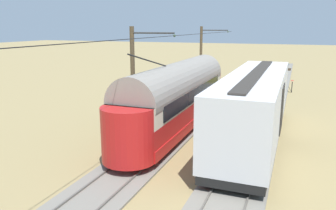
{
  "coord_description": "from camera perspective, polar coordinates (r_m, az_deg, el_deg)",
  "views": [
    {
      "loc": [
        -4.49,
        23.55,
        6.5
      ],
      "look_at": [
        2.51,
        5.29,
        1.93
      ],
      "focal_mm": 36.05,
      "sensor_mm": 36.0,
      "label": 1
    }
  ],
  "objects": [
    {
      "name": "ground_plane",
      "position": [
        24.83,
        9.81,
        -2.2
      ],
      "size": [
        220.0,
        220.0,
        0.0
      ],
      "primitive_type": "plane",
      "color": "#937F51"
    },
    {
      "name": "track_streetcar_siding",
      "position": [
        24.8,
        15.49,
        -2.39
      ],
      "size": [
        2.8,
        80.0,
        0.18
      ],
      "color": "slate",
      "rests_on": "ground"
    },
    {
      "name": "track_adjacent_siding",
      "position": [
        25.67,
        4.62,
        -1.42
      ],
      "size": [
        2.8,
        80.0,
        0.18
      ],
      "color": "slate",
      "rests_on": "ground"
    },
    {
      "name": "vintage_streetcar",
      "position": [
        21.39,
        1.64,
        1.71
      ],
      "size": [
        2.65,
        15.96,
        5.17
      ],
      "color": "red",
      "rests_on": "ground"
    },
    {
      "name": "boxcar_adjacent",
      "position": [
        19.7,
        14.47,
        0.03
      ],
      "size": [
        2.96,
        14.47,
        3.85
      ],
      "color": "silver",
      "rests_on": "ground"
    },
    {
      "name": "catenary_pole_foreground",
      "position": [
        36.75,
        5.72,
        8.29
      ],
      "size": [
        3.03,
        0.28,
        6.51
      ],
      "color": "#4C3D28",
      "rests_on": "ground"
    },
    {
      "name": "catenary_pole_mid_near",
      "position": [
        21.66,
        -5.74,
        4.93
      ],
      "size": [
        3.03,
        0.28,
        6.51
      ],
      "color": "#4C3D28",
      "rests_on": "ground"
    },
    {
      "name": "overhead_wire_run",
      "position": [
        13.77,
        -9.65,
        10.75
      ],
      "size": [
        2.83,
        52.53,
        0.18
      ],
      "color": "black",
      "rests_on": "ground"
    },
    {
      "name": "switch_stand",
      "position": [
        35.96,
        20.2,
        3.07
      ],
      "size": [
        0.5,
        0.3,
        1.24
      ],
      "color": "black",
      "rests_on": "ground"
    },
    {
      "name": "spare_tie_stack",
      "position": [
        30.58,
        2.55,
        1.39
      ],
      "size": [
        2.4,
        2.4,
        0.54
      ],
      "color": "#382819",
      "rests_on": "ground"
    },
    {
      "name": "track_end_bumper",
      "position": [
        38.61,
        17.67,
        3.45
      ],
      "size": [
        1.8,
        0.6,
        0.8
      ],
      "primitive_type": "cube",
      "color": "#B2A519",
      "rests_on": "ground"
    }
  ]
}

